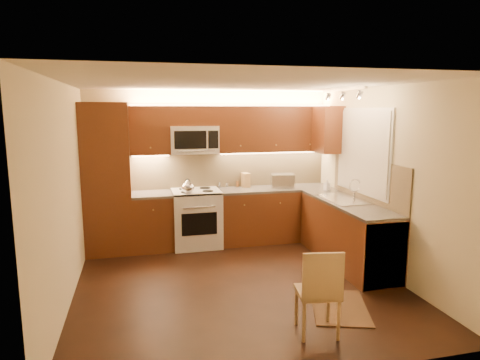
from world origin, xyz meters
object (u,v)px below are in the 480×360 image
object	(u,v)px
microwave	(194,140)
sink	(343,194)
stove	(196,218)
toaster_oven	(282,181)
kettle	(188,186)
dining_chair	(317,290)
knife_block	(246,180)
soap_bottle	(327,185)

from	to	relation	value
microwave	sink	size ratio (longest dim) A/B	0.88
stove	microwave	bearing A→B (deg)	90.00
stove	toaster_oven	distance (m)	1.57
kettle	dining_chair	distance (m)	3.00
knife_block	kettle	bearing A→B (deg)	-164.66
sink	toaster_oven	xyz separation A→B (m)	(-0.53, 1.15, 0.04)
sink	soap_bottle	world-z (taller)	soap_bottle
stove	soap_bottle	xyz separation A→B (m)	(2.09, -0.39, 0.53)
dining_chair	microwave	bearing A→B (deg)	112.79
kettle	soap_bottle	distance (m)	2.25
stove	kettle	size ratio (longest dim) A/B	3.99
stove	soap_bottle	bearing A→B (deg)	-10.56
stove	knife_block	distance (m)	1.06
microwave	sink	xyz separation A→B (m)	(2.00, -1.26, -0.74)
microwave	dining_chair	bearing A→B (deg)	-76.16
knife_block	microwave	bearing A→B (deg)	178.02
sink	toaster_oven	distance (m)	1.27
microwave	knife_block	distance (m)	1.12
microwave	knife_block	world-z (taller)	microwave
soap_bottle	dining_chair	distance (m)	2.97
sink	kettle	xyz separation A→B (m)	(-2.15, 0.92, 0.06)
soap_bottle	dining_chair	xyz separation A→B (m)	(-1.32, -2.61, -0.55)
stove	microwave	world-z (taller)	microwave
stove	sink	world-z (taller)	sink
stove	knife_block	world-z (taller)	knife_block
kettle	dining_chair	bearing A→B (deg)	-95.56
stove	knife_block	bearing A→B (deg)	13.11
sink	kettle	size ratio (longest dim) A/B	3.73
microwave	dining_chair	size ratio (longest dim) A/B	0.86
sink	soap_bottle	distance (m)	0.74
soap_bottle	toaster_oven	bearing A→B (deg)	131.64
toaster_oven	dining_chair	xyz separation A→B (m)	(-0.69, -3.02, -0.57)
sink	dining_chair	size ratio (longest dim) A/B	0.97
toaster_oven	soap_bottle	bearing A→B (deg)	-22.70
stove	knife_block	size ratio (longest dim) A/B	3.87
toaster_oven	soap_bottle	distance (m)	0.75
kettle	dining_chair	world-z (taller)	kettle
knife_block	sink	bearing A→B (deg)	-56.23
microwave	soap_bottle	distance (m)	2.27
stove	sink	size ratio (longest dim) A/B	1.07
stove	microwave	distance (m)	1.27
toaster_oven	dining_chair	distance (m)	3.16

